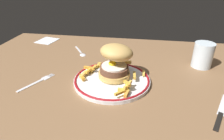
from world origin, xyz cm
name	(u,v)px	position (x,y,z in cm)	size (l,w,h in cm)	color
ground_plane	(106,80)	(0.00, 0.00, -2.00)	(116.96, 85.10, 4.00)	brown
dinner_plate	(112,80)	(2.87, -4.46, 0.84)	(25.89, 25.89, 1.60)	silver
burger	(116,60)	(3.79, -2.69, 7.43)	(15.56, 15.40, 11.78)	tan
fries_pile	(110,75)	(2.06, -4.00, 2.55)	(22.15, 22.95, 2.95)	gold
water_glass	(203,57)	(35.52, 13.01, 4.12)	(7.48, 7.48, 9.69)	silver
fork	(37,82)	(-22.25, -8.75, 0.18)	(7.73, 13.48, 0.36)	silver
knife	(221,114)	(34.26, -16.31, 0.26)	(9.08, 16.90, 0.70)	black
spoon	(82,53)	(-14.65, 17.63, 0.36)	(8.83, 11.99, 0.90)	silver
napkin	(47,40)	(-38.20, 31.83, 0.20)	(9.12, 10.25, 0.40)	silver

